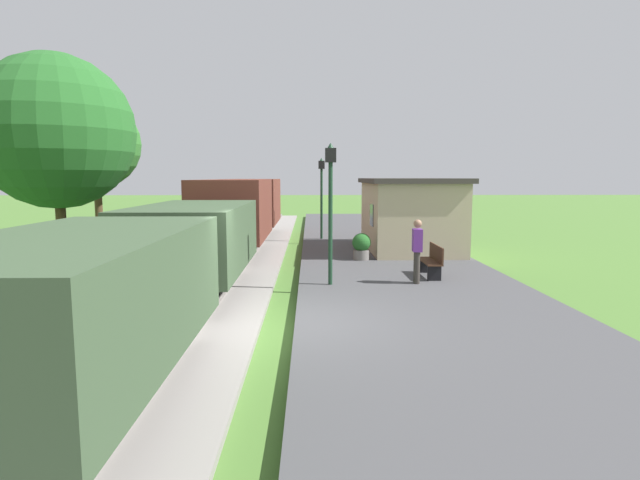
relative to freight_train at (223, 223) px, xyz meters
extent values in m
plane|color=#47702D|center=(2.40, -7.23, -1.55)|extent=(160.00, 160.00, 0.00)
cube|color=#424244|center=(5.60, -7.23, -1.43)|extent=(6.00, 60.00, 0.25)
cube|color=gray|center=(0.00, -7.23, -1.49)|extent=(3.80, 60.00, 0.12)
cube|color=slate|center=(0.72, -7.23, -1.36)|extent=(0.07, 60.00, 0.14)
cube|color=slate|center=(-0.72, -7.23, -1.36)|extent=(0.07, 60.00, 0.14)
cube|color=#384C33|center=(0.00, -10.71, 0.03)|extent=(2.50, 5.60, 1.60)
cube|color=black|center=(0.00, -10.71, -0.62)|extent=(2.10, 5.15, 0.50)
cylinder|color=black|center=(0.00, -8.92, -0.87)|extent=(1.56, 0.84, 0.84)
cylinder|color=black|center=(0.00, -7.76, -0.62)|extent=(0.20, 0.30, 0.20)
cube|color=#384C33|center=(0.00, -4.11, 0.03)|extent=(2.50, 5.60, 1.60)
cube|color=black|center=(0.00, -4.11, -0.62)|extent=(2.10, 5.15, 0.50)
cylinder|color=black|center=(0.00, -2.32, -0.87)|extent=(1.56, 0.84, 0.84)
cylinder|color=black|center=(0.00, -5.90, -0.87)|extent=(1.56, 0.84, 0.84)
cylinder|color=black|center=(0.00, -1.16, -0.62)|extent=(0.20, 0.30, 0.20)
cylinder|color=black|center=(0.00, -7.06, -0.62)|extent=(0.20, 0.30, 0.20)
cube|color=brown|center=(0.00, 2.49, 0.33)|extent=(2.50, 5.60, 2.20)
cube|color=black|center=(0.00, 2.49, -0.62)|extent=(2.10, 5.15, 0.50)
cylinder|color=black|center=(0.00, 4.28, -0.87)|extent=(1.56, 0.84, 0.84)
cylinder|color=black|center=(0.00, 0.70, -0.87)|extent=(1.56, 0.84, 0.84)
cylinder|color=black|center=(0.00, 5.44, -0.62)|extent=(0.20, 0.30, 0.20)
cylinder|color=black|center=(0.00, -0.46, -0.62)|extent=(0.20, 0.30, 0.20)
cube|color=brown|center=(0.00, 9.09, 0.33)|extent=(2.50, 5.60, 2.20)
cube|color=black|center=(0.00, 9.09, -0.62)|extent=(2.10, 5.15, 0.50)
cylinder|color=black|center=(0.00, 10.88, -0.87)|extent=(1.56, 0.84, 0.84)
cylinder|color=black|center=(0.00, 7.30, -0.87)|extent=(1.56, 0.84, 0.84)
cylinder|color=black|center=(0.00, 12.04, -0.62)|extent=(0.20, 0.30, 0.20)
cylinder|color=black|center=(0.00, 6.14, -0.62)|extent=(0.20, 0.30, 0.20)
cube|color=tan|center=(6.80, 2.98, 0.00)|extent=(3.20, 5.50, 2.60)
cube|color=#3D3833|center=(6.80, 2.98, 1.39)|extent=(3.50, 5.80, 0.18)
cube|color=black|center=(5.19, 1.88, 0.13)|extent=(0.03, 0.90, 0.80)
cube|color=#422819|center=(6.31, -2.66, -0.86)|extent=(0.42, 1.50, 0.04)
cube|color=#422819|center=(6.50, -2.66, -0.62)|extent=(0.04, 1.50, 0.45)
cube|color=black|center=(6.31, -3.26, -1.09)|extent=(0.38, 0.06, 0.42)
cube|color=black|center=(6.31, -2.06, -1.09)|extent=(0.38, 0.06, 0.42)
cube|color=#422819|center=(6.31, 7.81, -0.86)|extent=(0.42, 1.50, 0.04)
cube|color=#422819|center=(6.50, 7.81, -0.62)|extent=(0.04, 1.50, 0.45)
cube|color=black|center=(6.31, 7.21, -1.09)|extent=(0.38, 0.06, 0.42)
cube|color=black|center=(6.31, 8.41, -1.09)|extent=(0.38, 0.06, 0.42)
cylinder|color=#38332D|center=(5.75, -3.65, -0.87)|extent=(0.15, 0.15, 0.86)
cylinder|color=#38332D|center=(5.76, -3.49, -0.87)|extent=(0.15, 0.15, 0.86)
cube|color=#662D8C|center=(5.75, -3.57, -0.14)|extent=(0.27, 0.40, 0.60)
sphere|color=#936B51|center=(5.75, -3.57, 0.30)|extent=(0.22, 0.22, 0.22)
cylinder|color=slate|center=(4.67, 0.41, -1.13)|extent=(0.56, 0.56, 0.34)
sphere|color=#235B23|center=(4.67, 0.41, -0.71)|extent=(0.64, 0.64, 0.64)
cylinder|color=#193823|center=(3.44, -3.69, 0.30)|extent=(0.11, 0.11, 3.20)
cube|color=black|center=(3.44, -3.69, 2.08)|extent=(0.28, 0.28, 0.36)
sphere|color=#F2E5BF|center=(3.44, -3.69, 2.08)|extent=(0.20, 0.20, 0.20)
cone|color=#193823|center=(3.44, -3.69, 2.32)|extent=(0.20, 0.20, 0.16)
cylinder|color=#193823|center=(3.44, 6.51, 0.30)|extent=(0.11, 0.11, 3.20)
cube|color=black|center=(3.44, 6.51, 2.08)|extent=(0.28, 0.28, 0.36)
sphere|color=#F2E5BF|center=(3.44, 6.51, 2.08)|extent=(0.20, 0.20, 0.20)
cone|color=#193823|center=(3.44, 6.51, 2.32)|extent=(0.20, 0.20, 0.16)
cylinder|color=#4C3823|center=(-4.18, -2.34, -0.19)|extent=(0.28, 0.28, 2.72)
sphere|color=#235B23|center=(-4.18, -2.34, 2.77)|extent=(4.29, 4.29, 4.29)
cylinder|color=#4C3823|center=(-5.14, 2.66, -0.02)|extent=(0.28, 0.28, 3.07)
sphere|color=#2D6B28|center=(-5.14, 2.66, 2.75)|extent=(3.29, 3.29, 3.29)
camera|label=1|loc=(2.90, -17.01, 1.51)|focal=28.78mm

